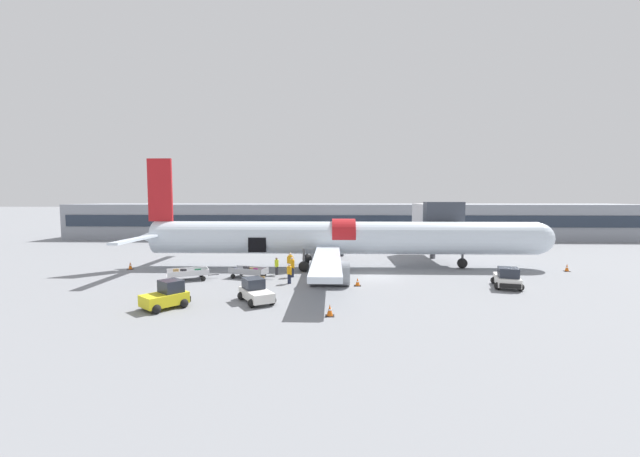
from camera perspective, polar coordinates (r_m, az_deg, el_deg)
The scene contains 18 objects.
ground_plane at distance 34.54m, azimuth 7.83°, elevation -6.98°, with size 500.00×500.00×0.00m, color gray.
terminal_strip at distance 68.51m, azimuth 4.87°, elevation 1.17°, with size 95.10×13.52×5.74m.
jet_bridge_stub at distance 44.96m, azimuth 16.44°, elevation 1.48°, with size 3.83×9.42×6.42m.
airplane at distance 38.33m, azimuth 2.67°, elevation -1.49°, with size 40.59×31.63×10.67m.
baggage_tug_lead at distance 26.49m, azimuth -9.36°, elevation -9.10°, with size 2.81×3.44×1.51m.
baggage_tug_mid at distance 33.29m, azimuth 25.58°, elevation -6.60°, with size 2.56×3.45×1.61m.
baggage_tug_rear at distance 26.52m, azimuth -21.46°, elevation -9.18°, with size 2.88×3.02×1.71m.
baggage_cart_loading at distance 34.24m, azimuth -10.27°, elevation -6.31°, with size 4.09×2.40×1.02m.
baggage_cart_queued at distance 34.66m, azimuth -18.58°, elevation -6.31°, with size 4.20×2.97×1.01m.
ground_crew_loader_a at distance 35.20m, azimuth -6.33°, elevation -5.40°, with size 0.40×0.54×1.55m.
ground_crew_loader_b at distance 31.53m, azimuth -4.49°, elevation -6.50°, with size 0.51×0.51×1.60m.
ground_crew_driver at distance 34.01m, azimuth -4.08°, elevation -5.54°, with size 0.57×0.57×1.77m.
ground_crew_supervisor at distance 36.04m, azimuth -4.35°, elevation -4.91°, with size 0.64×0.50×1.84m.
suitcase_on_tarmac_upright at distance 31.85m, azimuth -8.42°, elevation -7.39°, with size 0.41×0.27×0.74m.
safety_cone_nose at distance 43.29m, azimuth 32.27°, elevation -4.87°, with size 0.48×0.48×0.69m.
safety_cone_engine_left at distance 23.22m, azimuth 1.44°, elevation -11.85°, with size 0.52×0.52×0.69m.
safety_cone_wingtip at distance 30.92m, azimuth 5.49°, elevation -7.78°, with size 0.52×0.52×0.62m.
safety_cone_tail at distance 41.78m, azimuth -25.87°, elevation -4.90°, with size 0.49×0.49×0.75m.
Camera 1 is at (-3.56, -33.66, 6.87)m, focal length 22.00 mm.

